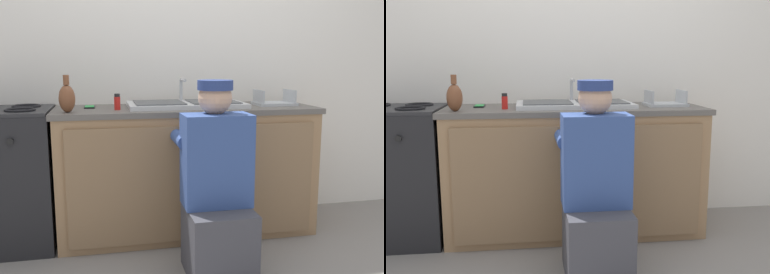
# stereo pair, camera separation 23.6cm
# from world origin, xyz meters

# --- Properties ---
(ground_plane) EXTENTS (12.00, 12.00, 0.00)m
(ground_plane) POSITION_xyz_m (0.00, 0.00, 0.00)
(ground_plane) COLOR gray
(back_wall) EXTENTS (6.00, 0.10, 2.50)m
(back_wall) POSITION_xyz_m (0.00, 0.65, 1.25)
(back_wall) COLOR silver
(back_wall) RESTS_ON ground_plane
(counter_cabinet) EXTENTS (1.75, 0.62, 0.86)m
(counter_cabinet) POSITION_xyz_m (0.00, 0.29, 0.43)
(counter_cabinet) COLOR #997551
(counter_cabinet) RESTS_ON ground_plane
(countertop) EXTENTS (1.79, 0.62, 0.04)m
(countertop) POSITION_xyz_m (0.00, 0.30, 0.88)
(countertop) COLOR #5B5651
(countertop) RESTS_ON counter_cabinet
(sink_double_basin) EXTENTS (0.80, 0.44, 0.19)m
(sink_double_basin) POSITION_xyz_m (0.00, 0.30, 0.91)
(sink_double_basin) COLOR silver
(sink_double_basin) RESTS_ON countertop
(stove_range) EXTENTS (0.63, 0.62, 0.92)m
(stove_range) POSITION_xyz_m (-1.21, 0.30, 0.46)
(stove_range) COLOR black
(stove_range) RESTS_ON ground_plane
(plumber_person) EXTENTS (0.42, 0.61, 1.10)m
(plumber_person) POSITION_xyz_m (0.05, -0.37, 0.46)
(plumber_person) COLOR #3F3F47
(plumber_person) RESTS_ON ground_plane
(dish_rack_tray) EXTENTS (0.28, 0.22, 0.11)m
(dish_rack_tray) POSITION_xyz_m (0.65, 0.29, 0.92)
(dish_rack_tray) COLOR #B2B7BC
(dish_rack_tray) RESTS_ON countertop
(cell_phone) EXTENTS (0.07, 0.14, 0.01)m
(cell_phone) POSITION_xyz_m (-0.66, 0.37, 0.90)
(cell_phone) COLOR black
(cell_phone) RESTS_ON countertop
(vase_decorative) EXTENTS (0.10, 0.10, 0.23)m
(vase_decorative) POSITION_xyz_m (-0.78, 0.12, 0.98)
(vase_decorative) COLOR brown
(vase_decorative) RESTS_ON countertop
(spice_bottle_red) EXTENTS (0.04, 0.04, 0.10)m
(spice_bottle_red) POSITION_xyz_m (-0.47, 0.21, 0.95)
(spice_bottle_red) COLOR red
(spice_bottle_red) RESTS_ON countertop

